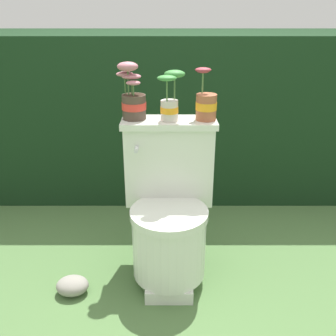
{
  "coord_description": "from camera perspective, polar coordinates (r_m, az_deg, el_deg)",
  "views": [
    {
      "loc": [
        -0.08,
        -1.55,
        1.29
      ],
      "look_at": [
        -0.08,
        0.09,
        0.59
      ],
      "focal_mm": 40.0,
      "sensor_mm": 36.0,
      "label": 1
    }
  ],
  "objects": [
    {
      "name": "potted_plant_left",
      "position": [
        1.81,
        -5.57,
        10.5
      ],
      "size": [
        0.14,
        0.12,
        0.27
      ],
      "color": "#47382D",
      "rests_on": "toilet"
    },
    {
      "name": "ground_plane",
      "position": [
        2.02,
        2.3,
        -16.73
      ],
      "size": [
        12.0,
        12.0,
        0.0
      ],
      "primitive_type": "plane",
      "color": "#4C703D"
    },
    {
      "name": "potted_plant_midleft",
      "position": [
        1.77,
        0.13,
        10.35
      ],
      "size": [
        0.13,
        0.1,
        0.23
      ],
      "color": "beige",
      "rests_on": "toilet"
    },
    {
      "name": "toilet",
      "position": [
        1.87,
        0.0,
        -6.78
      ],
      "size": [
        0.46,
        0.49,
        0.8
      ],
      "color": "silver",
      "rests_on": "ground"
    },
    {
      "name": "garden_stone",
      "position": [
        1.98,
        -14.5,
        -16.99
      ],
      "size": [
        0.16,
        0.13,
        0.09
      ],
      "color": "gray",
      "rests_on": "ground"
    },
    {
      "name": "potted_plant_middle",
      "position": [
        1.8,
        5.63,
        9.82
      ],
      "size": [
        0.11,
        0.11,
        0.24
      ],
      "color": "#9E5638",
      "rests_on": "toilet"
    },
    {
      "name": "hedge_backdrop",
      "position": [
        2.9,
        1.48,
        8.7
      ],
      "size": [
        3.75,
        0.93,
        1.14
      ],
      "color": "black",
      "rests_on": "ground"
    }
  ]
}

